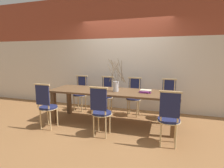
# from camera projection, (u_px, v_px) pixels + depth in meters

# --- Properties ---
(ground_plane) EXTENTS (16.00, 16.00, 0.00)m
(ground_plane) POSITION_uv_depth(u_px,v_px,m) (112.00, 123.00, 3.99)
(ground_plane) COLOR olive
(wall_rear) EXTENTS (12.00, 0.06, 3.20)m
(wall_rear) POSITION_uv_depth(u_px,v_px,m) (125.00, 53.00, 4.87)
(wall_rear) COLOR beige
(wall_rear) RESTS_ON ground_plane
(dining_table) EXTENTS (2.81, 0.87, 0.75)m
(dining_table) POSITION_uv_depth(u_px,v_px,m) (112.00, 95.00, 3.88)
(dining_table) COLOR brown
(dining_table) RESTS_ON ground_plane
(chair_near_leftend) EXTENTS (0.39, 0.39, 0.97)m
(chair_near_leftend) POSITION_uv_depth(u_px,v_px,m) (47.00, 105.00, 3.60)
(chair_near_leftend) COLOR #1E234C
(chair_near_leftend) RESTS_ON ground_plane
(chair_near_left) EXTENTS (0.39, 0.39, 0.97)m
(chair_near_left) POSITION_uv_depth(u_px,v_px,m) (101.00, 110.00, 3.25)
(chair_near_left) COLOR #1E234C
(chair_near_left) RESTS_ON ground_plane
(chair_near_center) EXTENTS (0.39, 0.39, 0.97)m
(chair_near_center) POSITION_uv_depth(u_px,v_px,m) (169.00, 117.00, 2.89)
(chair_near_center) COLOR #1E234C
(chair_near_center) RESTS_ON ground_plane
(chair_far_leftend) EXTENTS (0.39, 0.39, 0.97)m
(chair_far_leftend) POSITION_uv_depth(u_px,v_px,m) (80.00, 92.00, 4.90)
(chair_far_leftend) COLOR #1E234C
(chair_far_leftend) RESTS_ON ground_plane
(chair_far_left) EXTENTS (0.39, 0.39, 0.97)m
(chair_far_left) POSITION_uv_depth(u_px,v_px,m) (106.00, 93.00, 4.67)
(chair_far_left) COLOR #1E234C
(chair_far_left) RESTS_ON ground_plane
(chair_far_center) EXTENTS (0.39, 0.39, 0.97)m
(chair_far_center) POSITION_uv_depth(u_px,v_px,m) (134.00, 95.00, 4.45)
(chair_far_center) COLOR #1E234C
(chair_far_center) RESTS_ON ground_plane
(chair_far_right) EXTENTS (0.39, 0.39, 0.97)m
(chair_far_right) POSITION_uv_depth(u_px,v_px,m) (169.00, 98.00, 4.20)
(chair_far_right) COLOR #1E234C
(chair_far_right) RESTS_ON ground_plane
(vase_centerpiece) EXTENTS (0.40, 0.39, 0.71)m
(vase_centerpiece) POSITION_uv_depth(u_px,v_px,m) (116.00, 85.00, 3.77)
(vase_centerpiece) COLOR silver
(vase_centerpiece) RESTS_ON dining_table
(book_stack) EXTENTS (0.24, 0.21, 0.06)m
(book_stack) POSITION_uv_depth(u_px,v_px,m) (145.00, 91.00, 3.66)
(book_stack) COLOR #842D8C
(book_stack) RESTS_ON dining_table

